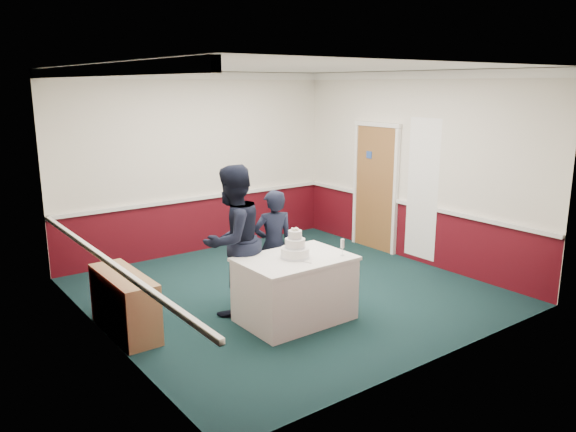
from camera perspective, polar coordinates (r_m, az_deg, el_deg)
ground at (r=7.84m, az=-0.00°, el=-7.64°), size 5.00×5.00×0.00m
room_shell at (r=7.91m, az=-2.21°, el=7.23°), size 5.00×5.00×3.00m
sideboard at (r=6.77m, az=-16.24°, el=-8.49°), size 0.41×1.20×0.70m
cake_table at (r=6.81m, az=0.71°, el=-7.35°), size 1.32×0.92×0.79m
wedding_cake at (r=6.65m, az=0.72°, el=-3.32°), size 0.35×0.35×0.36m
cake_knife at (r=6.51m, az=1.58°, el=-4.68°), size 0.09×0.21×0.00m
champagne_flute at (r=6.74m, az=5.55°, el=-2.90°), size 0.05×0.05×0.21m
person_man at (r=6.90m, az=-5.64°, el=-2.48°), size 1.07×0.93×1.86m
person_woman at (r=7.33m, az=-1.49°, el=-3.02°), size 0.62×0.49×1.48m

